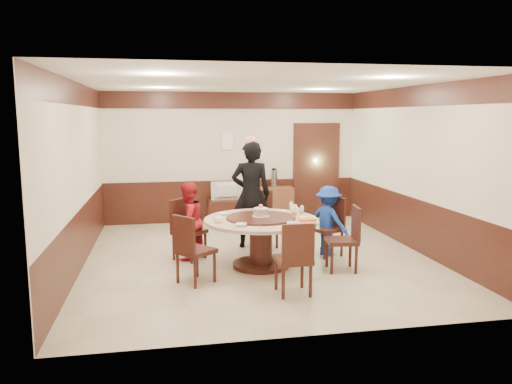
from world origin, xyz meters
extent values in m
plane|color=beige|center=(0.00, 0.00, 0.00)|extent=(6.00, 6.00, 0.00)
plane|color=white|center=(0.00, 0.00, 2.80)|extent=(6.00, 6.00, 0.00)
cube|color=beige|center=(0.00, 3.00, 1.40)|extent=(5.50, 0.04, 2.80)
cube|color=beige|center=(0.00, -3.00, 1.40)|extent=(5.50, 0.04, 2.80)
cube|color=beige|center=(-2.75, 0.00, 1.40)|extent=(0.04, 6.00, 2.80)
cube|color=beige|center=(2.75, 0.00, 1.40)|extent=(0.04, 6.00, 2.80)
cube|color=#361711|center=(0.00, 0.00, 0.45)|extent=(5.50, 6.00, 0.90)
cube|color=#361711|center=(0.00, 0.00, 2.62)|extent=(5.50, 6.00, 0.35)
cube|color=#361711|center=(1.90, 2.95, 1.05)|extent=(1.05, 0.08, 2.18)
cube|color=#86CF8C|center=(1.90, 2.97, 1.05)|extent=(0.88, 0.02, 2.05)
cylinder|color=#361711|center=(-0.05, -0.49, 0.03)|extent=(0.86, 0.86, 0.06)
cylinder|color=#361711|center=(-0.05, -0.49, 0.35)|extent=(0.35, 0.35, 0.65)
cylinder|color=#CCA694|center=(-0.05, -0.49, 0.72)|extent=(1.73, 1.73, 0.05)
cylinder|color=#361711|center=(-0.05, -0.49, 0.77)|extent=(1.06, 1.06, 0.03)
cube|color=#361711|center=(1.14, -0.09, 0.45)|extent=(0.57, 0.57, 0.06)
cube|color=#361711|center=(1.33, -0.01, 0.72)|extent=(0.19, 0.41, 0.50)
cube|color=#361711|center=(1.14, -0.09, 0.21)|extent=(0.36, 0.36, 0.42)
cube|color=#361711|center=(0.24, 0.68, 0.45)|extent=(0.47, 0.47, 0.06)
cube|color=#361711|center=(0.23, 0.89, 0.72)|extent=(0.42, 0.07, 0.50)
cube|color=#361711|center=(0.24, 0.68, 0.21)|extent=(0.36, 0.36, 0.42)
cube|color=#361711|center=(-1.10, 0.11, 0.45)|extent=(0.62, 0.62, 0.06)
cube|color=#361711|center=(-1.26, 0.25, 0.72)|extent=(0.31, 0.34, 0.50)
cube|color=#361711|center=(-1.10, 0.11, 0.21)|extent=(0.36, 0.36, 0.42)
cube|color=#361711|center=(-1.08, -1.06, 0.45)|extent=(0.62, 0.62, 0.06)
cube|color=#361711|center=(-1.24, -1.19, 0.72)|extent=(0.29, 0.35, 0.50)
cube|color=#361711|center=(-1.08, -1.06, 0.21)|extent=(0.36, 0.36, 0.42)
cube|color=#361711|center=(0.13, -1.73, 0.45)|extent=(0.45, 0.45, 0.06)
cube|color=#361711|center=(0.14, -1.94, 0.72)|extent=(0.42, 0.05, 0.50)
cube|color=#361711|center=(0.13, -1.73, 0.21)|extent=(0.36, 0.36, 0.42)
cube|color=#361711|center=(1.10, -0.90, 0.45)|extent=(0.49, 0.49, 0.06)
cube|color=#361711|center=(1.31, -0.93, 0.72)|extent=(0.09, 0.42, 0.50)
cube|color=#361711|center=(1.10, -0.90, 0.21)|extent=(0.36, 0.36, 0.42)
imported|color=black|center=(0.01, 0.70, 0.94)|extent=(0.73, 0.53, 1.87)
imported|color=#A81620|center=(-1.12, 0.11, 0.63)|extent=(0.77, 0.76, 1.26)
imported|color=navy|center=(1.17, -0.07, 0.58)|extent=(0.78, 0.86, 1.16)
cylinder|color=white|center=(-0.04, -0.45, 0.79)|extent=(0.27, 0.27, 0.01)
cylinder|color=tan|center=(-0.04, -0.45, 0.84)|extent=(0.22, 0.22, 0.10)
cylinder|color=white|center=(-0.04, -0.45, 0.90)|extent=(0.22, 0.22, 0.01)
sphere|color=pink|center=(-0.04, -0.45, 0.94)|extent=(0.06, 0.06, 0.06)
ellipsoid|color=white|center=(-0.73, -0.66, 0.81)|extent=(0.17, 0.15, 0.13)
ellipsoid|color=white|center=(0.56, -0.19, 0.81)|extent=(0.17, 0.15, 0.13)
imported|color=white|center=(-0.57, -0.12, 0.77)|extent=(0.14, 0.14, 0.03)
imported|color=white|center=(0.30, -1.02, 0.77)|extent=(0.15, 0.15, 0.05)
imported|color=white|center=(-0.42, -0.96, 0.77)|extent=(0.16, 0.16, 0.04)
imported|color=white|center=(0.58, -0.67, 0.77)|extent=(0.14, 0.14, 0.04)
cylinder|color=white|center=(-0.30, -1.14, 0.76)|extent=(0.18, 0.18, 0.01)
cylinder|color=white|center=(0.40, 0.01, 0.76)|extent=(0.18, 0.18, 0.01)
cube|color=white|center=(0.57, -0.90, 0.76)|extent=(0.30, 0.20, 0.02)
cube|color=orange|center=(0.57, -0.90, 0.79)|extent=(0.24, 0.15, 0.04)
cylinder|color=white|center=(0.46, -0.56, 0.83)|extent=(0.06, 0.06, 0.16)
cylinder|color=white|center=(0.60, -0.46, 0.83)|extent=(0.06, 0.06, 0.16)
cylinder|color=white|center=(0.53, -0.10, 0.83)|extent=(0.06, 0.06, 0.16)
cube|color=#361711|center=(-0.14, 2.75, 0.25)|extent=(0.85, 0.45, 0.50)
imported|color=gray|center=(-0.14, 2.75, 0.70)|extent=(0.70, 0.14, 0.40)
cube|color=brown|center=(0.90, 2.78, 0.38)|extent=(0.80, 0.40, 0.75)
cylinder|color=silver|center=(0.89, 2.78, 0.94)|extent=(0.15, 0.15, 0.38)
cube|color=white|center=(-0.10, 2.96, 1.75)|extent=(0.25, 0.00, 0.35)
cube|color=white|center=(0.55, 2.96, 1.45)|extent=(0.30, 0.00, 0.22)
camera|label=1|loc=(-1.49, -7.77, 2.29)|focal=35.00mm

